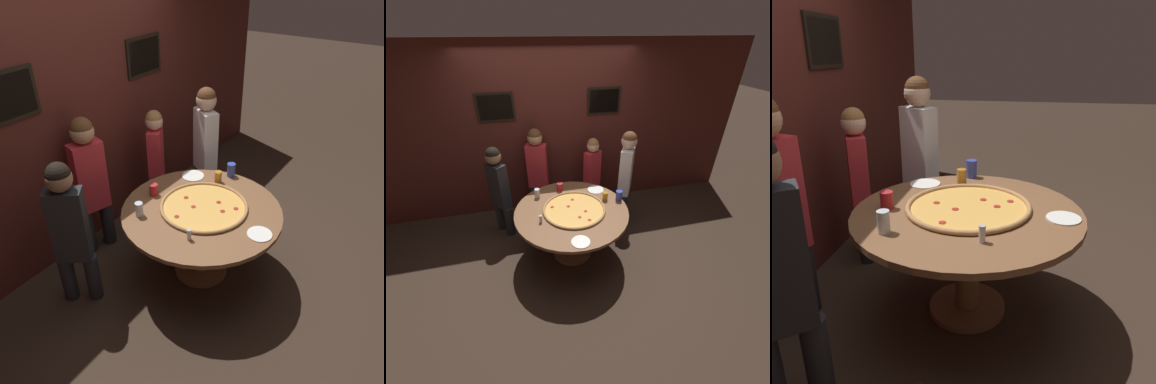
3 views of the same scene
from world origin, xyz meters
The scene contains 14 objects.
ground_plane centered at (0.00, 0.00, 0.00)m, with size 24.00×24.00×0.00m, color #38281E.
dining_table centered at (0.00, 0.00, 0.59)m, with size 1.44×1.44×0.74m.
giant_pizza centered at (0.03, 0.00, 0.75)m, with size 0.80×0.80×0.03m.
drink_cup_near_right centered at (-0.06, 0.51, 0.80)m, with size 0.08×0.08×0.11m, color #B22328.
drink_cup_near_left centered at (0.49, 0.13, 0.80)m, with size 0.07×0.07×0.12m, color #BC7A23.
drink_cup_beside_pizza centered at (-0.39, 0.40, 0.80)m, with size 0.07×0.07×0.13m, color silver.
drink_cup_by_shaker centered at (0.66, 0.08, 0.81)m, with size 0.08×0.08×0.14m, color #384CB7.
white_plate_beside_cup centered at (0.44, 0.40, 0.74)m, with size 0.23×0.23×0.01m, color white.
white_plate_far_back centered at (-0.03, -0.58, 0.74)m, with size 0.21×0.21×0.01m, color white.
condiment_shaker centered at (-0.40, -0.14, 0.79)m, with size 0.04×0.04×0.10m.
diner_side_right centered at (-0.31, 1.09, 0.83)m, with size 0.39×0.24×1.47m.
diner_side_left centered at (0.56, 0.99, 0.73)m, with size 0.33×0.26×1.28m.
diner_far_right centered at (-0.90, 0.70, 0.79)m, with size 0.31×0.35×1.40m.
diner_far_left centered at (0.97, 0.59, 0.85)m, with size 0.31×0.39×1.49m.
Camera 3 is at (-2.13, -0.35, 1.66)m, focal length 35.00 mm.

